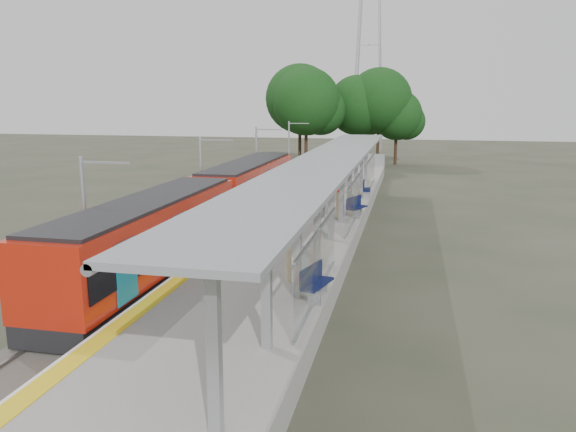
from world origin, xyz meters
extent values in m
plane|color=#474438|center=(0.00, 0.00, 0.00)|extent=(200.00, 200.00, 0.00)
cube|color=#59544C|center=(-4.50, 20.00, 0.12)|extent=(3.00, 70.00, 0.24)
cube|color=gray|center=(0.00, 20.00, 0.50)|extent=(6.00, 50.00, 1.00)
cube|color=yellow|center=(-2.55, 20.00, 1.01)|extent=(0.60, 50.00, 0.02)
cube|color=#9EA0A5|center=(0.00, 44.95, 1.60)|extent=(6.00, 0.10, 1.20)
cube|color=black|center=(-4.50, 8.47, 0.65)|extent=(2.50, 13.50, 0.70)
cube|color=#AE1C0C|center=(-4.50, 8.47, 2.25)|extent=(2.65, 13.50, 2.50)
cube|color=black|center=(-4.50, 8.47, 2.30)|extent=(2.72, 12.96, 1.20)
cube|color=black|center=(-4.50, 8.47, 3.55)|extent=(2.40, 12.82, 0.15)
cube|color=#0B5E77|center=(-3.14, 8.47, 2.10)|extent=(0.04, 1.30, 2.00)
cylinder|color=black|center=(-4.50, 3.74, 0.35)|extent=(2.20, 0.70, 0.70)
cube|color=black|center=(-4.50, 22.57, 0.65)|extent=(2.50, 13.50, 0.70)
cube|color=#AE1C0C|center=(-4.50, 22.57, 2.25)|extent=(2.65, 13.50, 2.50)
cube|color=black|center=(-4.50, 22.57, 2.30)|extent=(2.72, 12.96, 1.20)
cube|color=black|center=(-4.50, 22.57, 3.55)|extent=(2.40, 12.83, 0.15)
cube|color=#0B5E77|center=(-3.14, 22.57, 2.10)|extent=(0.04, 1.30, 2.00)
cylinder|color=black|center=(-4.50, 17.84, 0.35)|extent=(2.20, 0.70, 0.70)
cube|color=black|center=(-4.50, 15.52, 2.00)|extent=(2.30, 0.80, 2.40)
cube|color=#9EA0A5|center=(2.00, -2.00, 2.75)|extent=(0.25, 0.25, 3.50)
cube|color=#9EA0A5|center=(2.00, 2.00, 2.75)|extent=(0.25, 0.25, 3.50)
cube|color=#9EA0A5|center=(2.00, 6.00, 2.75)|extent=(0.25, 0.25, 3.50)
cube|color=#9EA0A5|center=(2.00, 10.00, 2.75)|extent=(0.25, 0.25, 3.50)
cube|color=#9EA0A5|center=(2.00, 14.00, 2.75)|extent=(0.25, 0.25, 3.50)
cube|color=#9EA0A5|center=(2.00, 18.00, 2.75)|extent=(0.25, 0.25, 3.50)
cube|color=#9EA0A5|center=(2.00, 22.00, 2.75)|extent=(0.25, 0.25, 3.50)
cube|color=#9EA0A5|center=(2.00, 26.00, 2.75)|extent=(0.25, 0.25, 3.50)
cube|color=#9EA0A5|center=(2.00, 30.00, 2.75)|extent=(0.25, 0.25, 3.50)
cube|color=#9EA0A5|center=(2.00, 34.00, 2.75)|extent=(0.25, 0.25, 3.50)
cube|color=gray|center=(1.60, 16.00, 4.58)|extent=(3.20, 38.00, 0.16)
cylinder|color=#9EA0A5|center=(0.05, 16.00, 4.50)|extent=(0.24, 38.00, 0.24)
cube|color=silver|center=(2.70, 4.00, 2.20)|extent=(0.05, 3.70, 2.20)
cube|color=silver|center=(2.70, 8.00, 2.20)|extent=(0.05, 3.70, 2.20)
cube|color=silver|center=(2.70, 16.00, 2.20)|extent=(0.05, 3.70, 2.20)
cube|color=silver|center=(2.70, 20.00, 2.20)|extent=(0.05, 3.70, 2.20)
cube|color=silver|center=(2.70, 28.00, 2.20)|extent=(0.05, 3.70, 2.20)
cube|color=silver|center=(2.70, 32.00, 2.20)|extent=(0.05, 3.70, 2.20)
cylinder|color=#382316|center=(-6.90, 51.58, 2.53)|extent=(0.36, 0.36, 5.07)
sphere|color=#124014|center=(-6.90, 51.58, 7.60)|extent=(7.70, 7.70, 7.70)
cylinder|color=#382316|center=(-5.84, 49.79, 2.43)|extent=(0.36, 0.36, 4.86)
sphere|color=#124014|center=(-5.84, 49.79, 7.30)|extent=(7.39, 7.39, 7.39)
cylinder|color=#382316|center=(-0.75, 54.97, 2.28)|extent=(0.36, 0.36, 4.56)
sphere|color=#124014|center=(-0.75, 54.97, 6.85)|extent=(6.94, 6.94, 6.94)
cylinder|color=#382316|center=(1.71, 55.36, 2.47)|extent=(0.36, 0.36, 4.93)
sphere|color=#124014|center=(1.71, 55.36, 7.40)|extent=(7.50, 7.50, 7.50)
cylinder|color=#382316|center=(3.75, 55.78, 1.92)|extent=(0.36, 0.36, 3.83)
sphere|color=#124014|center=(3.75, 55.78, 5.75)|extent=(5.83, 5.83, 5.83)
cylinder|color=#9EA0A5|center=(-6.30, 7.00, 2.70)|extent=(0.16, 0.16, 5.40)
cube|color=#9EA0A5|center=(-5.30, 7.00, 5.20)|extent=(2.00, 0.08, 0.08)
cylinder|color=#9EA0A5|center=(-6.30, 19.00, 2.70)|extent=(0.16, 0.16, 5.40)
cube|color=#9EA0A5|center=(-5.30, 19.00, 5.20)|extent=(2.00, 0.08, 0.08)
cylinder|color=#9EA0A5|center=(-6.30, 31.00, 2.70)|extent=(0.16, 0.16, 5.40)
cube|color=#9EA0A5|center=(-5.30, 31.00, 5.20)|extent=(2.00, 0.08, 0.08)
cylinder|color=#9EA0A5|center=(-6.30, 43.00, 2.70)|extent=(0.16, 0.16, 5.40)
cube|color=#9EA0A5|center=(-5.30, 43.00, 5.20)|extent=(2.00, 0.08, 0.08)
cube|color=#0E1649|center=(2.70, 5.96, 1.50)|extent=(0.90, 1.72, 0.07)
cube|color=#0E1649|center=(2.48, 5.96, 1.83)|extent=(0.49, 1.61, 0.61)
cube|color=#9EA0A5|center=(2.70, 5.30, 1.24)|extent=(0.44, 0.18, 0.48)
cube|color=#9EA0A5|center=(2.70, 6.62, 1.24)|extent=(0.44, 0.18, 0.48)
cube|color=#0E1649|center=(2.70, 19.70, 1.49)|extent=(1.09, 1.68, 0.06)
cube|color=#0E1649|center=(2.48, 19.70, 1.81)|extent=(0.70, 1.52, 0.59)
cube|color=#9EA0A5|center=(2.70, 19.06, 1.24)|extent=(0.42, 0.23, 0.48)
cube|color=#9EA0A5|center=(2.70, 20.35, 1.24)|extent=(0.42, 0.23, 0.48)
cube|color=#0E1649|center=(2.70, 26.39, 1.48)|extent=(0.56, 1.63, 0.06)
cube|color=#0E1649|center=(2.49, 26.39, 1.80)|extent=(0.14, 1.61, 0.59)
cube|color=#9EA0A5|center=(2.70, 25.75, 1.24)|extent=(0.43, 0.08, 0.47)
cube|color=#9EA0A5|center=(2.70, 27.03, 1.24)|extent=(0.43, 0.08, 0.47)
cylinder|color=beige|center=(1.48, 7.63, 1.79)|extent=(0.42, 0.42, 1.59)
cube|color=red|center=(1.48, 7.63, 2.75)|extent=(0.38, 0.11, 0.26)
cylinder|color=beige|center=(1.77, 18.85, 1.74)|extent=(0.39, 0.39, 1.47)
cube|color=red|center=(1.77, 18.85, 2.62)|extent=(0.34, 0.19, 0.25)
cylinder|color=#9EA0A5|center=(0.72, 19.04, 1.49)|extent=(0.50, 0.50, 0.98)
camera|label=1|loc=(5.50, -11.42, 7.41)|focal=35.00mm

